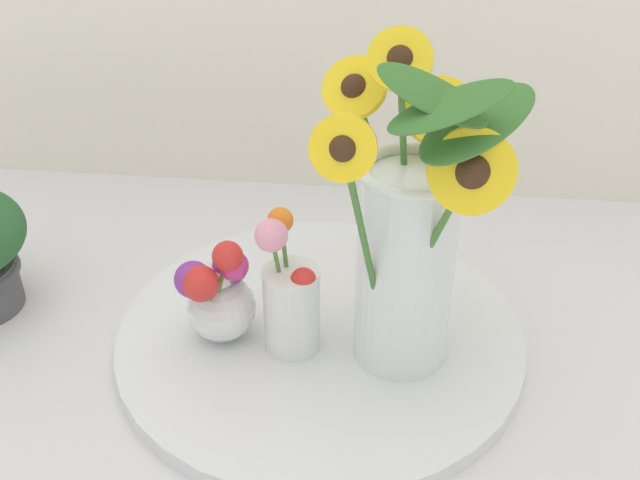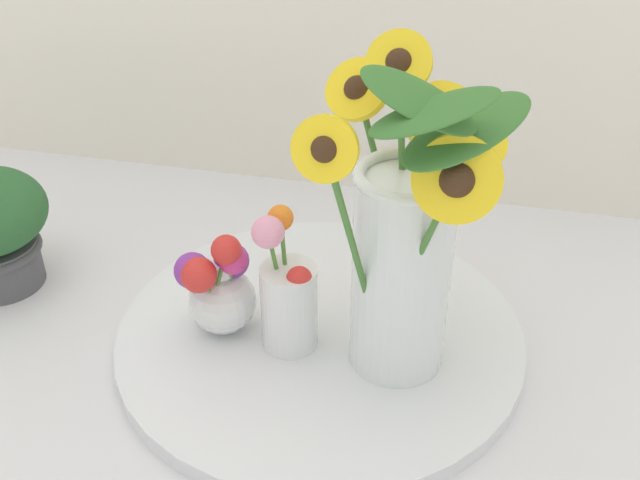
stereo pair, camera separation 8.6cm
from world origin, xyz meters
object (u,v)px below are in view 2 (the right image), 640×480
Objects in this scene: serving_tray at (320,335)px; vase_bulb_right at (219,288)px; mason_jar_sunflowers at (406,246)px; vase_small_center at (287,295)px.

vase_bulb_right is (-0.12, -0.03, 0.08)m from serving_tray.
serving_tray is at bearing 162.03° from mason_jar_sunflowers.
serving_tray is 2.79× the size of vase_small_center.
mason_jar_sunflowers is at bearing -17.97° from serving_tray.
mason_jar_sunflowers is 0.16m from vase_small_center.
serving_tray is 0.20m from mason_jar_sunflowers.
vase_small_center is (-0.03, -0.03, 0.08)m from serving_tray.
serving_tray is 3.42× the size of vase_bulb_right.
vase_bulb_right is at bearing 179.12° from mason_jar_sunflowers.
serving_tray is 1.29× the size of mason_jar_sunflowers.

